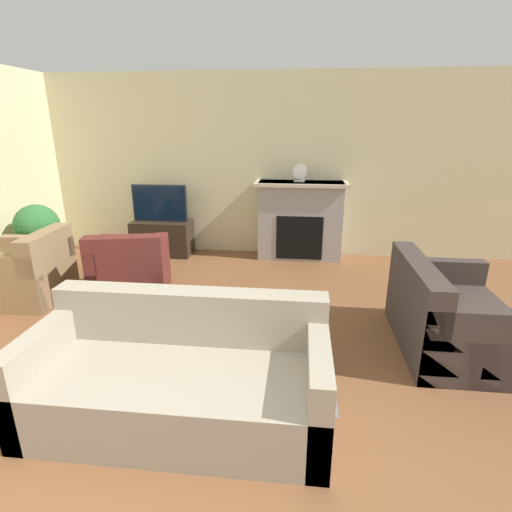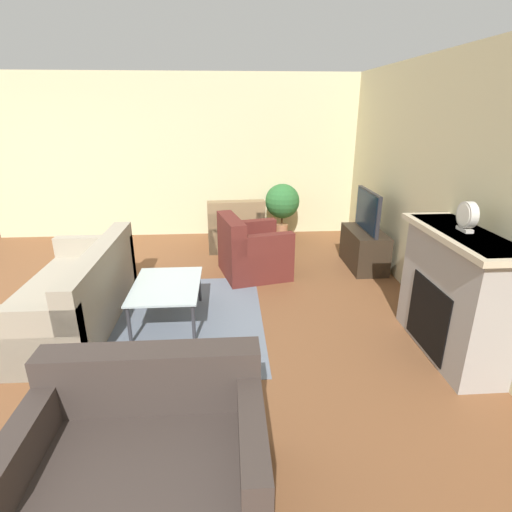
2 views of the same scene
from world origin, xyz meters
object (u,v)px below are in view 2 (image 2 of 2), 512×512
(couch_sectional, at_px, (75,297))
(potted_plant, at_px, (282,203))
(couch_loveseat, at_px, (147,462))
(coffee_table, at_px, (167,288))
(tv, at_px, (368,211))
(armchair_accent, at_px, (251,253))
(mantel_clock, at_px, (467,216))
(armchair_by_window, at_px, (235,229))

(couch_sectional, height_order, potted_plant, potted_plant)
(couch_sectional, xyz_separation_m, potted_plant, (-2.71, 2.53, 0.35))
(couch_sectional, height_order, couch_loveseat, same)
(couch_sectional, distance_m, coffee_table, 0.97)
(tv, height_order, couch_sectional, tv)
(armchair_accent, bearing_deg, couch_sectional, 108.19)
(couch_loveseat, bearing_deg, potted_plant, 74.03)
(potted_plant, bearing_deg, couch_sectional, -43.11)
(coffee_table, bearing_deg, armchair_accent, 141.50)
(potted_plant, bearing_deg, couch_loveseat, -15.97)
(couch_loveseat, height_order, armchair_accent, same)
(tv, relative_size, mantel_clock, 3.31)
(couch_sectional, bearing_deg, mantel_clock, 78.25)
(potted_plant, bearing_deg, coffee_table, -29.90)
(tv, bearing_deg, coffee_table, -61.81)
(armchair_accent, bearing_deg, potted_plant, -35.20)
(coffee_table, height_order, potted_plant, potted_plant)
(armchair_accent, relative_size, mantel_clock, 3.93)
(potted_plant, relative_size, mantel_clock, 3.77)
(tv, height_order, potted_plant, tv)
(couch_loveseat, height_order, mantel_clock, mantel_clock)
(armchair_accent, bearing_deg, mantel_clock, -151.93)
(tv, xyz_separation_m, couch_loveseat, (3.51, -2.39, -0.53))
(armchair_by_window, distance_m, armchair_accent, 1.21)
(tv, relative_size, couch_sectional, 0.42)
(couch_loveseat, xyz_separation_m, potted_plant, (-4.87, 1.39, 0.35))
(coffee_table, distance_m, potted_plant, 3.17)
(armchair_accent, bearing_deg, couch_loveseat, 153.52)
(couch_sectional, bearing_deg, armchair_accent, 121.54)
(couch_loveseat, bearing_deg, armchair_by_window, 82.67)
(couch_sectional, bearing_deg, potted_plant, 136.89)
(armchair_by_window, relative_size, coffee_table, 0.97)
(armchair_by_window, bearing_deg, tv, 147.35)
(coffee_table, bearing_deg, tv, 118.19)
(armchair_by_window, height_order, mantel_clock, mantel_clock)
(armchair_by_window, height_order, coffee_table, armchair_by_window)
(couch_loveseat, distance_m, coffee_table, 2.14)
(tv, distance_m, coffee_table, 2.95)
(couch_loveseat, relative_size, armchair_by_window, 1.42)
(tv, distance_m, armchair_accent, 1.70)
(couch_sectional, relative_size, armchair_by_window, 2.18)
(armchair_accent, relative_size, potted_plant, 1.04)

